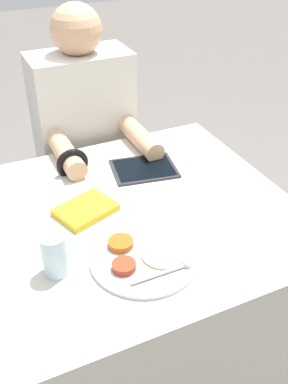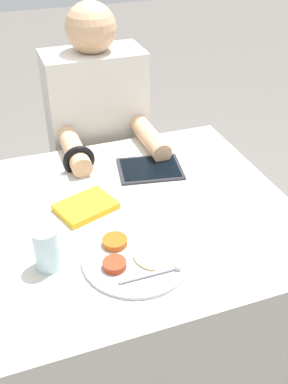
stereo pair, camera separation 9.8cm
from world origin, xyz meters
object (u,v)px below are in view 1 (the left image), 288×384
thali_tray (143,257)px  drinking_glass (55,254)px  person_diner (88,163)px  red_notebook (86,210)px  tablet_device (144,169)px

thali_tray → drinking_glass: bearing=166.4°
person_diner → drinking_glass: 0.82m
person_diner → thali_tray: bearing=-97.6°
drinking_glass → thali_tray: bearing=-13.6°
drinking_glass → person_diner: bearing=66.3°
person_diner → drinking_glass: (-0.32, -0.73, 0.21)m
thali_tray → red_notebook: bearing=105.2°
person_diner → tablet_device: bearing=-77.4°
person_diner → drinking_glass: person_diner is taller
tablet_device → person_diner: bearing=102.6°
red_notebook → drinking_glass: size_ratio=1.70×
thali_tray → drinking_glass: size_ratio=2.45×
tablet_device → thali_tray: bearing=-115.2°
red_notebook → person_diner: (0.17, 0.52, -0.17)m
tablet_device → person_diner: 0.42m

